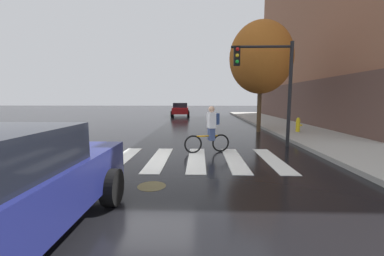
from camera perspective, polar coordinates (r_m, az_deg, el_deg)
name	(u,v)px	position (r m, az deg, el deg)	size (l,w,h in m)	color
ground_plane	(156,159)	(7.95, -8.58, -7.32)	(120.00, 120.00, 0.00)	black
crosswalk_stripes	(141,159)	(8.05, -12.12, -7.17)	(9.07, 3.21, 0.01)	silver
manhole_cover	(152,186)	(5.61, -9.57, -13.46)	(0.64, 0.64, 0.01)	#473D1E
sedan_mid	(180,109)	(27.25, -2.81, 4.49)	(2.24, 4.42, 1.49)	maroon
cyclist	(210,130)	(8.70, 4.42, -0.36)	(1.66, 0.52, 1.69)	black
traffic_light_near	(270,76)	(10.30, 18.02, 11.70)	(2.47, 0.28, 4.20)	black
fire_hydrant	(298,125)	(14.38, 23.91, 0.71)	(0.33, 0.22, 0.78)	gold
street_tree_near	(261,58)	(14.79, 16.06, 15.76)	(3.56, 3.56, 6.33)	#4C3823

